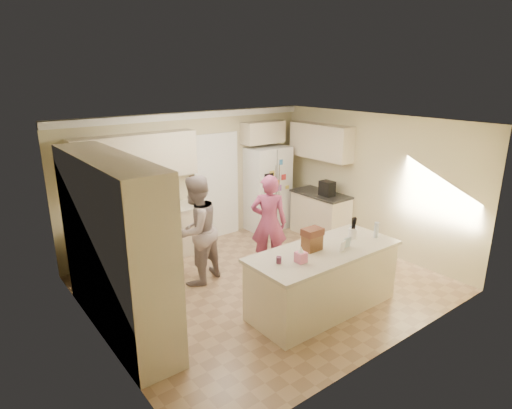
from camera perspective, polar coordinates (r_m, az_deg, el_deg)
floor at (r=7.12m, az=1.10°, el=-10.55°), size 5.20×4.60×0.02m
ceiling at (r=6.34m, az=1.23°, el=10.90°), size 5.20×4.60×0.02m
wall_back at (r=8.47m, az=-8.66°, el=3.33°), size 5.20×0.02×2.60m
wall_front at (r=5.13m, az=17.59°, el=-6.68°), size 5.20×0.02×2.60m
wall_left at (r=5.47m, az=-20.82°, el=-5.51°), size 0.02×4.60×2.60m
wall_right at (r=8.43m, az=15.17°, el=2.85°), size 0.02×4.60×2.60m
crown_back at (r=8.22m, az=-8.88°, el=11.61°), size 5.20×0.08×0.12m
pantry_bank at (r=5.78m, az=-18.36°, el=-5.38°), size 0.60×2.60×2.35m
back_base_cab at (r=7.99m, az=-14.52°, el=-4.39°), size 2.20×0.60×0.88m
back_countertop at (r=7.83m, az=-14.74°, el=-1.27°), size 2.24×0.63×0.04m
back_upper_cab at (r=7.70m, az=-15.70°, el=6.06°), size 2.20×0.35×0.80m
doorway_opening at (r=8.78m, az=-5.36°, el=2.25°), size 0.90×0.06×2.10m
doorway_casing at (r=8.75m, az=-5.24°, el=2.21°), size 1.02×0.03×2.22m
wall_frame_upper at (r=8.39m, az=-8.49°, el=4.95°), size 0.15×0.02×0.20m
wall_frame_lower at (r=8.45m, az=-8.40°, el=3.16°), size 0.15×0.02×0.20m
refrigerator at (r=9.28m, az=1.36°, el=2.20°), size 0.91×0.71×1.80m
fridge_seam at (r=9.02m, az=2.78°, el=1.73°), size 0.02×0.02×1.78m
fridge_dispenser at (r=8.81m, az=1.75°, el=3.05°), size 0.22×0.03×0.35m
fridge_handle_l at (r=8.94m, az=2.61°, el=2.59°), size 0.02×0.02×0.85m
fridge_handle_r at (r=9.00m, az=3.09°, el=2.69°), size 0.02×0.02×0.85m
over_fridge_cab at (r=9.07m, az=0.95°, el=9.59°), size 0.95×0.35×0.45m
right_base_cab at (r=9.06m, az=8.56°, el=-1.40°), size 0.60×1.20×0.88m
right_countertop at (r=8.92m, az=8.64°, el=1.38°), size 0.63×1.24×0.04m
right_upper_cab at (r=8.93m, az=8.63°, el=8.30°), size 0.35×1.50×0.70m
coffee_maker at (r=8.72m, az=9.45°, el=2.13°), size 0.22×0.28×0.30m
island_base at (r=6.32m, az=8.90°, el=-10.00°), size 2.20×0.90×0.88m
island_top at (r=6.12m, az=9.10°, el=-6.16°), size 2.28×0.96×0.05m
utensil_crock at (r=6.57m, az=12.75°, el=-3.77°), size 0.13×0.13×0.15m
tissue_box at (r=5.66m, az=6.00°, el=-7.00°), size 0.13×0.13×0.14m
tissue_plume at (r=5.62m, az=6.04°, el=-5.98°), size 0.08×0.08×0.08m
dollhouse_body at (r=6.04m, az=7.48°, el=-5.06°), size 0.26×0.18×0.22m
dollhouse_roof at (r=5.98m, az=7.54°, el=-3.64°), size 0.28×0.20×0.10m
jam_jar at (r=5.62m, az=3.06°, el=-7.40°), size 0.07×0.07×0.09m
greeting_card_a at (r=6.07m, az=11.50°, el=-5.46°), size 0.12×0.06×0.16m
greeting_card_b at (r=6.20m, az=12.07°, el=-4.98°), size 0.12×0.05×0.16m
water_bottle at (r=6.67m, az=15.75°, el=-3.29°), size 0.07×0.07×0.24m
shaker_salt at (r=6.81m, az=12.57°, el=-3.29°), size 0.05×0.05×0.09m
shaker_pepper at (r=6.86m, az=12.94°, el=-3.16°), size 0.05×0.05×0.09m
teen_boy at (r=6.90m, az=-7.97°, el=-3.42°), size 1.04×0.92×1.79m
teen_girl at (r=7.32m, az=1.72°, el=-2.45°), size 0.73×0.70×1.69m
fridge_magnets at (r=9.01m, az=2.81°, el=1.72°), size 0.76×0.02×1.44m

